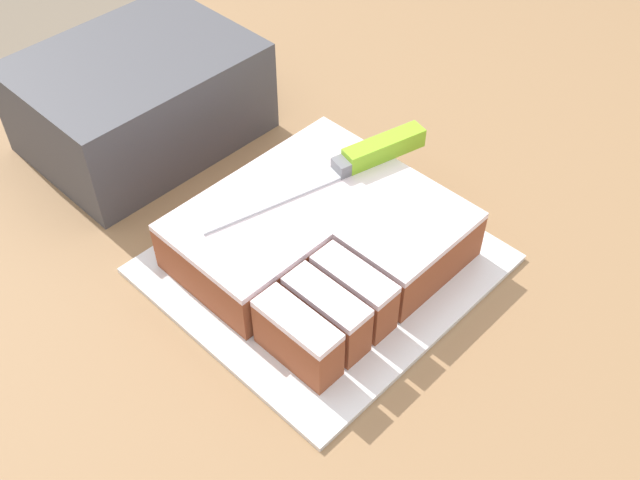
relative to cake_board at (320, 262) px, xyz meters
The scene contains 5 objects.
countertop 0.45m from the cake_board, ahead, with size 1.40×1.10×0.89m.
cake_board is the anchor object (origin of this frame).
cake 0.03m from the cake_board, 42.64° to the left, with size 0.25×0.23×0.06m.
knife 0.12m from the cake_board, 15.91° to the left, with size 0.27×0.09×0.02m.
storage_box 0.31m from the cake_board, 89.46° to the left, with size 0.27×0.20×0.12m.
Camera 1 is at (-0.45, -0.37, 1.48)m, focal length 42.00 mm.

